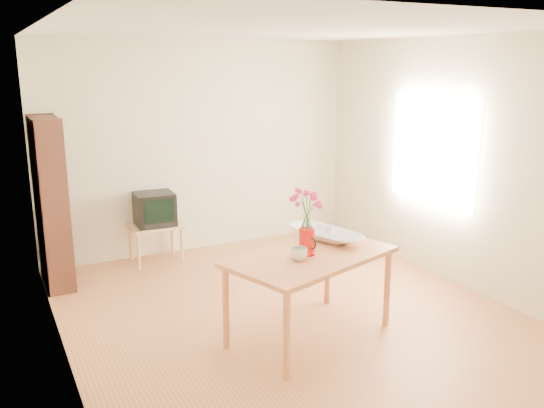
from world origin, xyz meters
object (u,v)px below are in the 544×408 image
mug (299,254)px  television (154,208)px  table (310,263)px  pitcher (307,243)px  bowl (326,213)px

mug → television: bearing=-118.3°
table → pitcher: (-0.03, 0.02, 0.18)m
mug → bowl: bearing=179.9°
pitcher → mug: size_ratio=1.70×
table → pitcher: size_ratio=7.01×
mug → bowl: bowl is taller
mug → television: size_ratio=0.29×
pitcher → television: bearing=99.6°
mug → television: (-0.49, 2.59, -0.15)m
table → television: bearing=86.5°
table → mug: 0.22m
bowl → television: bowl is taller
mug → table: bearing=168.5°
mug → bowl: (0.50, 0.41, 0.19)m
pitcher → mug: bearing=-146.6°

